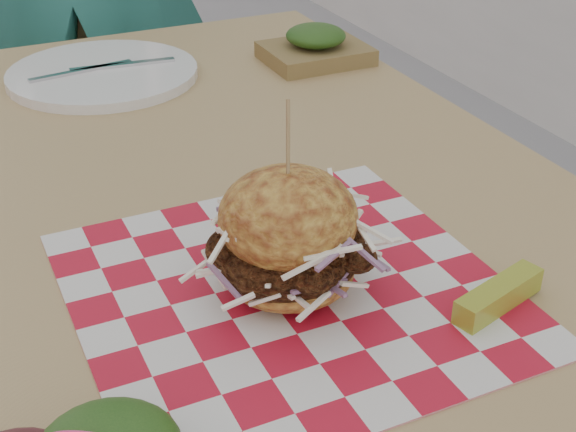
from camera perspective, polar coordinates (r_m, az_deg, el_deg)
name	(u,v)px	position (r m, az deg, el deg)	size (l,w,h in m)	color
patio_table	(201,265)	(0.88, -6.18, -3.51)	(0.80, 1.20, 0.75)	tan
patio_chair	(50,68)	(1.87, -16.55, 10.08)	(0.49, 0.50, 0.95)	tan
paper_liner	(288,289)	(0.70, 0.00, -5.24)	(0.36, 0.36, 0.00)	red
sandwich	(288,241)	(0.67, 0.00, -1.77)	(0.16, 0.16, 0.18)	gold
pickle_spear	(499,296)	(0.69, 14.75, -5.49)	(0.10, 0.02, 0.02)	#9EAA31
place_setting	(103,74)	(1.19, -13.03, 9.83)	(0.27, 0.27, 0.02)	white
kraft_tray	(316,47)	(1.23, 1.98, 11.93)	(0.15, 0.12, 0.06)	olive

